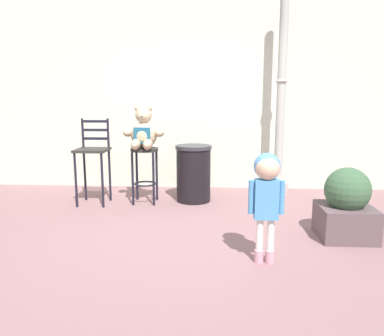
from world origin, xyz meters
TOP-DOWN VIEW (x-y plane):
  - ground_plane at (0.00, 0.00)m, footprint 24.00×24.00m
  - building_wall at (0.00, 2.20)m, footprint 6.85×0.30m
  - bar_stool_with_teddy at (-0.56, 1.06)m, footprint 0.38×0.38m
  - teddy_bear at (-0.56, 1.04)m, footprint 0.55×0.49m
  - child_walking at (0.84, -0.82)m, footprint 0.31×0.25m
  - trash_bin at (0.10, 1.20)m, footprint 0.51×0.51m
  - lamppost at (1.35, 1.67)m, footprint 0.30×0.30m
  - bar_chair_empty at (-1.26, 0.99)m, footprint 0.42×0.42m
  - planter_with_shrub at (1.75, -0.15)m, footprint 0.54×0.54m

SIDE VIEW (x-z plane):
  - ground_plane at x=0.00m, z-range 0.00..0.00m
  - planter_with_shrub at x=1.75m, z-range -0.03..0.71m
  - trash_bin at x=0.10m, z-range 0.00..0.79m
  - bar_stool_with_teddy at x=-0.56m, z-range 0.16..0.92m
  - bar_chair_empty at x=-1.26m, z-range 0.10..1.26m
  - child_walking at x=0.84m, z-range 0.22..1.19m
  - teddy_bear at x=-0.56m, z-range 0.69..1.27m
  - lamppost at x=1.35m, z-range -0.30..2.61m
  - building_wall at x=0.00m, z-range 0.00..3.10m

